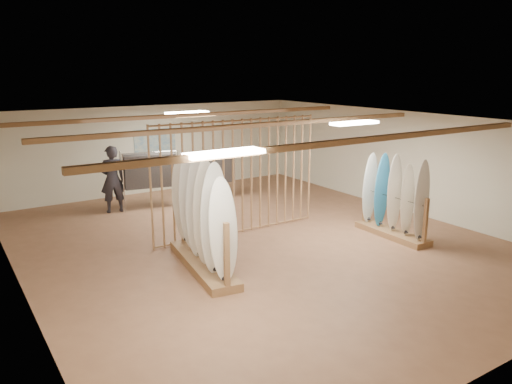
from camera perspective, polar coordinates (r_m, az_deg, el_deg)
floor at (r=11.69m, az=0.00°, el=-5.72°), size 12.00×12.00×0.00m
ceiling at (r=11.07m, az=0.00°, el=8.07°), size 12.00×12.00×0.00m
wall_back at (r=16.56m, az=-11.46°, el=4.85°), size 12.00×0.00×12.00m
wall_front at (r=7.28m, az=27.06°, el=-8.00°), size 12.00×0.00×12.00m
wall_left at (r=9.62m, az=-25.85°, el=-2.76°), size 0.00×12.00×12.00m
wall_right at (r=14.59m, az=16.71°, el=3.34°), size 0.00×12.00×12.00m
ceiling_slats at (r=11.08m, az=0.00°, el=7.65°), size 9.50×6.12×0.10m
light_panels at (r=11.08m, az=0.00°, el=7.76°), size 1.20×0.35×0.06m
bamboo_partition at (r=11.96m, az=-2.10°, el=1.70°), size 4.45×0.05×2.78m
poster at (r=16.51m, az=-11.47°, el=5.53°), size 1.40×0.03×0.90m
rack_left at (r=10.01m, az=-6.16°, el=-4.58°), size 1.02×2.83×2.23m
rack_right at (r=12.33m, az=15.42°, el=-1.99°), size 0.59×2.04×1.93m
clothing_rack_a at (r=14.60m, az=-12.04°, el=2.39°), size 1.54×0.66×1.67m
clothing_rack_b at (r=15.40m, az=-4.93°, el=2.51°), size 1.29×0.44×1.38m
shopper_a at (r=14.40m, az=-16.13°, el=1.90°), size 0.84×0.62×2.14m
shopper_b at (r=13.84m, az=-5.67°, el=1.17°), size 0.99×0.84×1.78m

